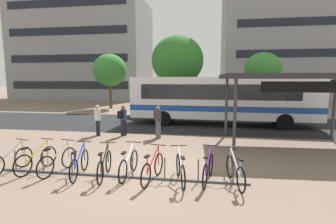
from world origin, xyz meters
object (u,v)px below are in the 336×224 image
object	(u,v)px
parked_bicycle_black_4	(105,166)
parked_bicycle_white_5	(129,165)
parked_bicycle_white_9	(235,172)
street_tree_0	(110,70)
parked_bicycle_silver_0	(9,161)
street_tree_2	(263,69)
parked_bicycle_silver_2	(58,161)
transit_shelter	(292,78)
parked_bicycle_white_7	(180,170)
parked_bicycle_yellow_1	(36,160)
parked_bicycle_purple_8	(208,169)
commuter_maroon_pack_2	(158,119)
commuter_black_pack_0	(98,118)
city_bus	(222,99)
parked_bicycle_blue_3	(80,164)
commuter_black_pack_1	(123,118)
parked_bicycle_red_6	(153,169)
street_tree_1	(177,61)

from	to	relation	value
parked_bicycle_black_4	parked_bicycle_white_5	xyz separation A→B (m)	(0.71, 0.20, 0.00)
parked_bicycle_black_4	parked_bicycle_white_9	xyz separation A→B (m)	(3.90, 0.09, 0.00)
parked_bicycle_black_4	street_tree_0	distance (m)	19.86
parked_bicycle_silver_0	street_tree_2	distance (m)	23.09
parked_bicycle_silver_2	transit_shelter	size ratio (longest dim) A/B	0.27
parked_bicycle_white_7	transit_shelter	world-z (taller)	transit_shelter
parked_bicycle_yellow_1	parked_bicycle_purple_8	distance (m)	5.58
parked_bicycle_white_9	commuter_maroon_pack_2	world-z (taller)	commuter_maroon_pack_2
commuter_black_pack_0	street_tree_0	bearing A→B (deg)	172.02
city_bus	parked_bicycle_purple_8	xyz separation A→B (m)	(-1.05, -9.74, -1.39)
city_bus	parked_bicycle_blue_3	xyz separation A→B (m)	(-5.01, -9.88, -1.39)
parked_bicycle_purple_8	commuter_black_pack_1	world-z (taller)	commuter_black_pack_1
parked_bicycle_white_7	parked_bicycle_red_6	bearing A→B (deg)	78.04
parked_bicycle_blue_3	parked_bicycle_black_4	bearing A→B (deg)	-100.69
parked_bicycle_black_4	street_tree_1	xyz separation A→B (m)	(0.31, 17.35, 4.52)
parked_bicycle_black_4	parked_bicycle_white_5	bearing A→B (deg)	-83.62
parked_bicycle_yellow_1	parked_bicycle_white_5	size ratio (longest dim) A/B	0.99
parked_bicycle_silver_0	street_tree_0	distance (m)	18.97
city_bus	commuter_black_pack_1	xyz separation A→B (m)	(-5.51, -4.23, -0.82)
city_bus	parked_bicycle_yellow_1	distance (m)	11.83
parked_bicycle_black_4	parked_bicycle_white_5	world-z (taller)	same
parked_bicycle_yellow_1	street_tree_2	world-z (taller)	street_tree_2
parked_bicycle_purple_8	transit_shelter	world-z (taller)	transit_shelter
parked_bicycle_white_7	commuter_black_pack_0	world-z (taller)	commuter_black_pack_0
parked_bicycle_white_9	commuter_black_pack_0	world-z (taller)	commuter_black_pack_0
street_tree_1	parked_bicycle_white_5	bearing A→B (deg)	-88.68
parked_bicycle_silver_0	parked_bicycle_purple_8	xyz separation A→B (m)	(6.39, 0.17, 0.00)
parked_bicycle_yellow_1	parked_bicycle_white_9	distance (m)	6.35
commuter_black_pack_0	street_tree_1	distance (m)	12.81
commuter_black_pack_1	commuter_black_pack_0	bearing A→B (deg)	113.57
parked_bicycle_silver_2	street_tree_2	size ratio (longest dim) A/B	0.29
commuter_maroon_pack_2	street_tree_1	world-z (taller)	street_tree_1
commuter_black_pack_0	commuter_black_pack_1	xyz separation A→B (m)	(1.40, 0.12, -0.01)
city_bus	parked_bicycle_black_4	size ratio (longest dim) A/B	7.08
parked_bicycle_white_5	parked_bicycle_white_7	world-z (taller)	same
parked_bicycle_silver_2	commuter_maroon_pack_2	distance (m)	5.78
parked_bicycle_black_4	parked_bicycle_red_6	bearing A→B (deg)	-99.97
city_bus	parked_bicycle_white_9	world-z (taller)	city_bus
transit_shelter	commuter_black_pack_1	xyz separation A→B (m)	(-8.24, 0.52, -2.12)
parked_bicycle_yellow_1	parked_bicycle_black_4	world-z (taller)	same
parked_bicycle_purple_8	transit_shelter	xyz separation A→B (m)	(3.78, 4.98, 2.69)
parked_bicycle_silver_2	street_tree_1	world-z (taller)	street_tree_1
parked_bicycle_black_4	parked_bicycle_white_9	size ratio (longest dim) A/B	1.00
parked_bicycle_black_4	parked_bicycle_yellow_1	bearing A→B (deg)	76.28
parked_bicycle_yellow_1	street_tree_2	xyz separation A→B (m)	(11.21, 19.15, 3.74)
parked_bicycle_red_6	street_tree_2	xyz separation A→B (m)	(7.26, 19.37, 3.74)
parked_bicycle_black_4	parked_bicycle_white_5	distance (m)	0.73
parked_bicycle_white_9	street_tree_0	bearing A→B (deg)	20.28
parked_bicycle_white_7	street_tree_1	bearing A→B (deg)	-7.08
parked_bicycle_white_7	parked_bicycle_purple_8	bearing A→B (deg)	-92.66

